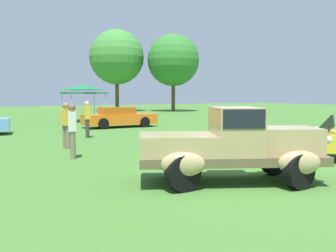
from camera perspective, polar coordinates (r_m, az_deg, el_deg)
name	(u,v)px	position (r m, az deg, el deg)	size (l,w,h in m)	color
ground_plane	(240,179)	(8.88, 11.22, -8.06)	(120.00, 120.00, 0.00)	#42752D
feature_pickup_truck	(232,144)	(8.35, 9.97, -2.85)	(4.30, 3.14, 1.70)	brown
neighbor_convertible	(321,141)	(12.09, 22.78, -2.12)	(4.63, 3.96, 1.40)	yellow
show_car_orange	(119,117)	(22.38, -7.65, 1.34)	(4.42, 1.79, 1.22)	orange
spectator_between_cars	(87,118)	(17.16, -12.52, 1.24)	(0.33, 0.44, 1.69)	#383838
spectator_by_row	(73,129)	(11.64, -14.69, -0.50)	(0.35, 0.45, 1.69)	#7F7056
spectator_far_side	(66,124)	(13.83, -15.66, 0.31)	(0.34, 0.45, 1.69)	#7F7056
canopy_tent_center_field	(83,89)	(27.59, -13.12, 5.70)	(2.77, 2.77, 2.71)	#B7B7BC
treeline_center	(117,57)	(44.50, -8.03, 10.61)	(6.48, 6.48, 9.68)	brown
treeline_mid_right	(173,60)	(43.85, 0.83, 10.24)	(6.13, 6.13, 9.13)	brown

